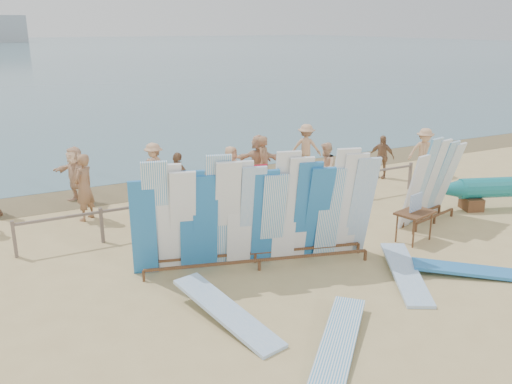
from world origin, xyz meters
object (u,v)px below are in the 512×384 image
beachgoer_extra_0 (424,152)px  side_surfboard_rack (431,183)px  main_surfboard_rack (258,215)px  beachgoer_10 (382,157)px  beachgoer_6 (231,170)px  beachgoer_1 (84,187)px  flat_board_e (339,346)px  beachgoer_11 (75,174)px  beachgoer_5 (259,161)px  vendor_table (414,225)px  flat_board_b (405,278)px  flat_board_a (227,322)px  stroller (264,189)px  beachgoer_4 (178,180)px  beach_chair_right (284,192)px  beachgoer_3 (154,168)px  beachgoer_9 (306,147)px  beachgoer_2 (151,187)px  beachgoer_8 (325,168)px  flat_board_d (476,275)px  beach_chair_left (278,192)px

beachgoer_extra_0 → side_surfboard_rack: bearing=-101.1°
main_surfboard_rack → beachgoer_10: main_surfboard_rack is taller
side_surfboard_rack → beachgoer_6: (-3.69, 4.95, -0.34)m
beachgoer_1 → flat_board_e: bearing=66.0°
main_surfboard_rack → beachgoer_11: (-2.77, 6.70, -0.35)m
side_surfboard_rack → beachgoer_extra_0: side_surfboard_rack is taller
beachgoer_5 → beachgoer_extra_0: bearing=-164.9°
vendor_table → flat_board_b: 2.25m
side_surfboard_rack → beachgoer_11: (-8.27, 6.29, -0.24)m
beachgoer_10 → beachgoer_11: bearing=-134.6°
flat_board_a → stroller: 6.89m
beachgoer_4 → beach_chair_right: bearing=-134.6°
flat_board_b → beach_chair_right: (0.36, 5.82, 0.28)m
flat_board_b → flat_board_a: size_ratio=1.00×
beachgoer_5 → beachgoer_11: 5.81m
beachgoer_4 → beachgoer_3: bearing=-21.3°
beachgoer_10 → beachgoer_4: 7.45m
beachgoer_extra_0 → beachgoer_5: size_ratio=0.96×
main_surfboard_rack → beachgoer_1: (-2.83, 4.91, -0.28)m
flat_board_b → beachgoer_9: (2.97, 8.71, 0.86)m
flat_board_b → beachgoer_9: size_ratio=1.57×
flat_board_a → beachgoer_10: (8.89, 6.43, 0.76)m
beachgoer_5 → beachgoer_1: 5.81m
main_surfboard_rack → beachgoer_2: size_ratio=3.23×
beachgoer_8 → beachgoer_1: 7.40m
beachgoer_10 → beachgoer_4: bearing=-124.1°
vendor_table → beach_chair_right: (-1.25, 4.30, -0.14)m
beachgoer_8 → beachgoer_10: bearing=143.2°
flat_board_e → beachgoer_5: beachgoer_5 is taller
vendor_table → beachgoer_6: 6.28m
beachgoer_2 → beachgoer_1: (-1.75, 0.46, 0.10)m
flat_board_b → beachgoer_1: beachgoer_1 is taller
beachgoer_10 → beachgoer_extra_0: beachgoer_extra_0 is taller
stroller → beachgoer_8: bearing=10.3°
stroller → beachgoer_1: (-5.03, 1.04, 0.47)m
stroller → beachgoer_4: 2.56m
main_surfboard_rack → beachgoer_11: size_ratio=3.12×
beachgoer_5 → beachgoer_11: (-5.71, 1.10, -0.02)m
beachgoer_2 → beachgoer_11: beachgoer_11 is taller
main_surfboard_rack → beachgoer_8: main_surfboard_rack is taller
beachgoer_4 → beachgoer_2: size_ratio=1.00×
flat_board_e → beachgoer_3: size_ratio=1.65×
flat_board_d → beachgoer_11: beachgoer_11 is taller
vendor_table → beach_chair_left: vendor_table is taller
beachgoer_10 → beachgoer_3: (-7.65, 1.93, 0.06)m
beachgoer_10 → beachgoer_2: bearing=-121.8°
beachgoer_4 → beachgoer_8: bearing=-127.5°
vendor_table → beachgoer_10: bearing=43.6°
beachgoer_2 → beachgoer_6: size_ratio=1.08×
stroller → beachgoer_extra_0: (6.73, 0.37, 0.38)m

